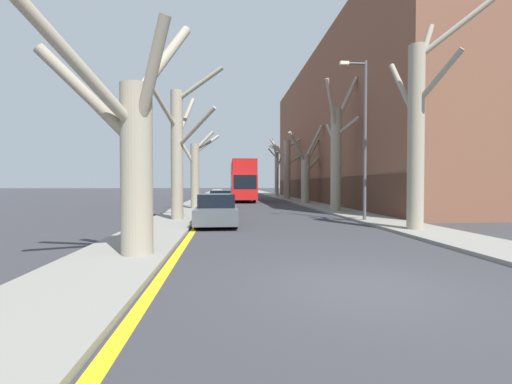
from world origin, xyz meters
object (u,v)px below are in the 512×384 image
at_px(street_tree_right_4, 277,171).
at_px(double_decker_bus, 242,179).
at_px(parked_car_0, 217,211).
at_px(street_tree_right_0, 418,127).
at_px(parked_car_1, 219,204).
at_px(street_tree_left_2, 196,172).
at_px(lamp_post, 363,133).
at_px(street_tree_right_1, 336,153).
at_px(street_tree_left_0, 133,146).
at_px(parked_car_2, 221,200).
at_px(street_tree_right_3, 287,166).
at_px(street_tree_left_1, 179,148).
at_px(street_tree_right_2, 306,172).

distance_m(street_tree_right_4, double_decker_bus, 13.30).
distance_m(street_tree_right_4, parked_car_0, 35.57).
relative_size(street_tree_right_0, parked_car_1, 2.00).
bearing_deg(street_tree_right_0, street_tree_left_2, 128.16).
relative_size(street_tree_right_4, lamp_post, 1.06).
bearing_deg(street_tree_right_1, street_tree_left_0, -125.55).
relative_size(double_decker_bus, parked_car_1, 2.42).
height_order(street_tree_left_0, parked_car_2, street_tree_left_0).
distance_m(street_tree_right_3, lamp_post, 25.39).
relative_size(street_tree_right_3, street_tree_right_4, 0.92).
height_order(street_tree_right_0, lamp_post, street_tree_right_0).
bearing_deg(street_tree_left_2, street_tree_right_1, -15.49).
distance_m(street_tree_left_2, street_tree_right_4, 26.73).
relative_size(street_tree_left_1, double_decker_bus, 0.72).
distance_m(street_tree_right_1, double_decker_bus, 16.72).
xyz_separation_m(street_tree_right_3, parked_car_1, (-8.03, -20.09, -3.51)).
bearing_deg(street_tree_right_4, street_tree_left_2, -111.51).
distance_m(street_tree_right_3, double_decker_bus, 6.88).
height_order(street_tree_left_0, street_tree_right_1, street_tree_right_1).
height_order(street_tree_right_0, parked_car_0, street_tree_right_0).
height_order(street_tree_left_2, street_tree_right_1, street_tree_right_1).
distance_m(street_tree_left_1, double_decker_bus, 21.34).
xyz_separation_m(street_tree_left_0, street_tree_right_2, (10.03, 23.07, 0.12)).
xyz_separation_m(street_tree_right_1, parked_car_1, (-8.04, -1.00, -3.46)).
bearing_deg(street_tree_left_1, parked_car_1, 64.98).
relative_size(street_tree_right_1, lamp_post, 1.17).
height_order(street_tree_left_2, street_tree_right_2, street_tree_right_2).
bearing_deg(street_tree_right_2, street_tree_right_0, -89.89).
distance_m(parked_car_0, parked_car_1, 5.94).
xyz_separation_m(street_tree_left_1, parked_car_2, (1.98, 10.03, -3.11)).
xyz_separation_m(street_tree_left_0, parked_car_1, (1.95, 12.98, -2.30)).
bearing_deg(parked_car_1, street_tree_right_3, 68.22).
bearing_deg(street_tree_right_0, parked_car_0, 159.96).
bearing_deg(street_tree_left_1, street_tree_right_2, 54.92).
bearing_deg(double_decker_bus, street_tree_right_0, -77.17).
distance_m(street_tree_right_2, parked_car_1, 13.15).
relative_size(street_tree_left_2, street_tree_right_3, 0.75).
xyz_separation_m(street_tree_right_0, parked_car_1, (-8.12, 8.90, -3.61)).
relative_size(parked_car_1, parked_car_2, 1.00).
xyz_separation_m(street_tree_right_0, street_tree_right_4, (-0.14, 37.48, -0.39)).
height_order(parked_car_0, parked_car_1, parked_car_0).
xyz_separation_m(street_tree_left_2, lamp_post, (9.15, -9.01, 1.73)).
relative_size(street_tree_left_2, parked_car_0, 1.44).
distance_m(street_tree_left_0, double_decker_bus, 29.92).
bearing_deg(street_tree_left_2, double_decker_bus, 72.32).
bearing_deg(parked_car_0, street_tree_right_4, 76.98).
relative_size(parked_car_2, lamp_post, 0.55).
bearing_deg(street_tree_right_1, street_tree_right_3, 90.03).
relative_size(parked_car_0, parked_car_1, 0.93).
bearing_deg(street_tree_right_3, street_tree_left_0, -106.79).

